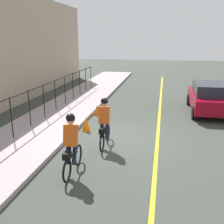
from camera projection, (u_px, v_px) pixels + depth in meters
ground_plane at (117, 138)px, 10.63m from camera, size 80.00×80.00×0.00m
lane_line_centre at (157, 141)px, 10.34m from camera, size 36.00×0.12×0.01m
sidewalk at (37, 131)px, 11.23m from camera, size 40.00×3.20×0.15m
iron_fence at (36, 97)px, 11.93m from camera, size 18.37×0.04×1.60m
cyclist_lead at (104, 123)px, 9.54m from camera, size 1.71×0.37×1.83m
cyclist_follow at (71, 145)px, 7.57m from camera, size 1.71×0.37×1.83m
patrol_sedan at (209, 97)px, 14.11m from camera, size 4.40×1.93×1.58m
traffic_cone_near at (86, 124)px, 11.38m from camera, size 0.36×0.36×0.63m
traffic_cone_far at (97, 110)px, 13.72m from camera, size 0.36×0.36×0.52m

